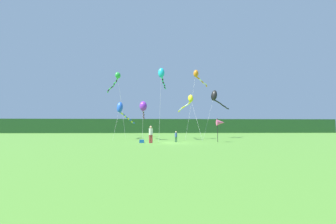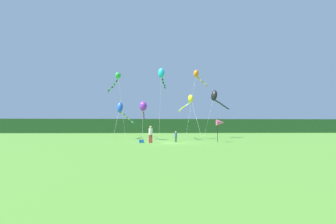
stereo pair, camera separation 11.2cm
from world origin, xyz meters
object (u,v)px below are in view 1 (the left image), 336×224
at_px(kite_black, 215,97).
at_px(kite_orange, 197,75).
at_px(kite_green, 117,78).
at_px(kite_cyan, 162,75).
at_px(person_child, 176,136).
at_px(kite_blue, 121,109).
at_px(kite_yellow, 189,100).
at_px(banner_flag_pole, 220,123).
at_px(kite_purple, 143,107).
at_px(cooler_box, 142,141).
at_px(person_adult, 151,133).

bearing_deg(kite_black, kite_orange, -168.61).
bearing_deg(kite_green, kite_cyan, -52.99).
xyz_separation_m(person_child, kite_blue, (-7.38, 7.93, 3.62)).
height_order(kite_black, kite_green, kite_green).
xyz_separation_m(kite_cyan, kite_yellow, (4.19, 3.25, -3.02)).
distance_m(banner_flag_pole, kite_green, 22.30).
xyz_separation_m(banner_flag_pole, kite_orange, (-0.89, 9.74, 7.70)).
distance_m(kite_orange, kite_yellow, 4.84).
bearing_deg(kite_purple, kite_yellow, 19.73).
xyz_separation_m(cooler_box, banner_flag_pole, (8.90, 0.88, 2.04)).
xyz_separation_m(kite_purple, kite_yellow, (6.69, 2.40, 1.28)).
relative_size(kite_orange, kite_blue, 1.15).
bearing_deg(person_adult, kite_cyan, 77.23).
bearing_deg(kite_cyan, kite_orange, 41.65).
bearing_deg(kite_orange, person_adult, -122.89).
bearing_deg(kite_orange, kite_green, 158.87).
xyz_separation_m(person_child, kite_orange, (4.20, 9.48, 9.22)).
height_order(kite_orange, kite_cyan, kite_orange).
relative_size(banner_flag_pole, kite_blue, 0.29).
xyz_separation_m(banner_flag_pole, kite_purple, (-9.11, 5.51, 2.22)).
relative_size(person_child, kite_cyan, 0.13).
bearing_deg(kite_black, banner_flag_pole, -101.62).
relative_size(kite_blue, kite_green, 0.83).
relative_size(kite_black, kite_orange, 0.72).
bearing_deg(person_adult, kite_purple, 100.10).
bearing_deg(kite_cyan, kite_black, 33.10).
height_order(person_adult, banner_flag_pole, banner_flag_pole).
height_order(person_child, kite_orange, kite_orange).
distance_m(person_child, cooler_box, 4.01).
relative_size(person_adult, banner_flag_pole, 0.67).
xyz_separation_m(person_child, kite_green, (-9.29, 14.69, 9.70)).
bearing_deg(banner_flag_pole, kite_black, 78.38).
distance_m(kite_green, kite_yellow, 14.64).
height_order(person_child, banner_flag_pole, banner_flag_pole).
bearing_deg(kite_blue, cooler_box, -68.54).
distance_m(cooler_box, kite_yellow, 12.24).
bearing_deg(kite_blue, kite_purple, -38.62).
bearing_deg(kite_purple, kite_black, 23.31).
distance_m(kite_cyan, kite_purple, 5.05).
xyz_separation_m(person_adult, kite_green, (-6.45, 16.09, 9.36)).
bearing_deg(person_adult, banner_flag_pole, 8.17).
bearing_deg(person_adult, person_child, 26.22).
distance_m(cooler_box, kite_green, 19.62).
bearing_deg(kite_yellow, kite_cyan, -142.16).
xyz_separation_m(person_adult, kite_blue, (-4.54, 9.33, 3.28)).
xyz_separation_m(kite_blue, kite_purple, (3.36, -2.68, 0.12)).
bearing_deg(kite_orange, kite_black, 11.39).
relative_size(kite_green, kite_yellow, 1.40).
distance_m(person_adult, kite_black, 16.24).
relative_size(person_adult, kite_purple, 0.29).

